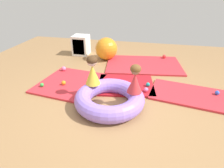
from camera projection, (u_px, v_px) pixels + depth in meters
The scene contains 18 objects.
ground_plane at pixel (115, 102), 3.41m from camera, with size 8.00×8.00×0.00m, color #9E7549.
gym_mat_far_left at pixel (126, 85), 3.94m from camera, with size 1.14×0.91×0.04m, color #B21923.
gym_mat_near_left at pixel (70, 83), 4.03m from camera, with size 1.20×1.28×0.04m, color red.
gym_mat_front at pixel (144, 65), 4.92m from camera, with size 1.88×1.23×0.04m, color red.
gym_mat_near_right at pixel (199, 97), 3.54m from camera, with size 1.75×0.83×0.04m, color red.
inflatable_cushion at pixel (110, 98), 3.26m from camera, with size 1.20×1.20×0.28m, color #9975EA.
child_in_red at pixel (135, 79), 3.07m from camera, with size 0.34×0.34×0.49m.
child_in_yellow at pixel (92, 71), 3.33m from camera, with size 0.29×0.29×0.52m.
play_ball_pink at pixel (146, 90), 3.64m from camera, with size 0.09×0.09×0.09m, color pink.
play_ball_teal at pixel (148, 84), 3.83m from camera, with size 0.08×0.08×0.08m, color teal.
play_ball_orange at pixel (64, 83), 3.89m from camera, with size 0.09×0.09×0.09m, color orange.
play_ball_red at pixel (164, 56), 5.26m from camera, with size 0.10×0.10×0.10m, color red.
play_ball_blue at pixel (217, 93), 3.54m from camera, with size 0.08×0.08×0.08m, color blue.
play_ball_green at pixel (42, 85), 3.82m from camera, with size 0.08×0.08×0.08m, color green.
play_ball_yellow at pixel (125, 89), 3.64m from camera, with size 0.10×0.10×0.10m, color yellow.
play_ball_pink_second at pixel (64, 69), 4.51m from camera, with size 0.11×0.11×0.11m, color pink.
exercise_ball_large at pixel (106, 49), 5.18m from camera, with size 0.60×0.60×0.60m, color orange.
storage_cube at pixel (81, 45), 5.55m from camera, with size 0.44×0.44×0.56m.
Camera 1 is at (0.55, -2.79, 1.90)m, focal length 30.43 mm.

